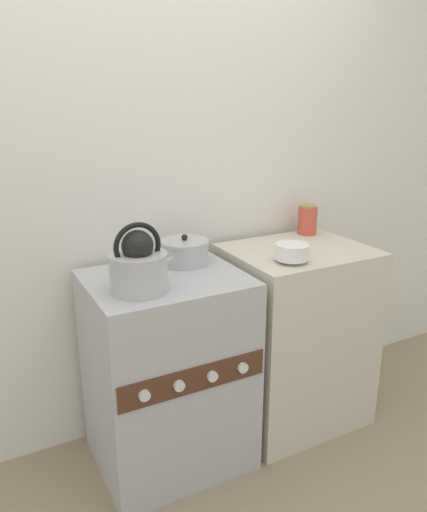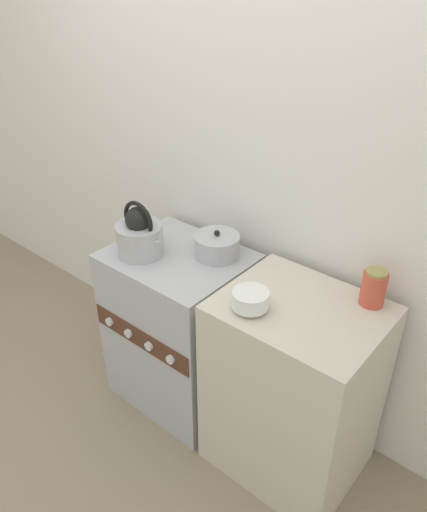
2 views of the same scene
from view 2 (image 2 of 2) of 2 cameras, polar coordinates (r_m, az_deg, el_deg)
The scene contains 8 objects.
ground_plane at distance 2.82m, azimuth -7.47°, elevation -17.84°, with size 12.00×12.00×0.00m, color gray.
wall_back at distance 2.46m, azimuth 1.11°, elevation 10.59°, with size 7.00×0.06×2.50m.
stove at distance 2.64m, azimuth -3.82°, elevation -8.18°, with size 0.65×0.57×0.89m.
counter at distance 2.33m, azimuth 9.03°, elevation -14.79°, with size 0.66×0.54×0.91m.
kettle at distance 2.37m, azimuth -8.42°, elevation 2.41°, with size 0.27×0.22×0.27m.
cooking_pot at distance 2.35m, azimuth 0.39°, elevation 1.21°, with size 0.22×0.22×0.14m.
enamel_bowl at distance 1.97m, azimuth 4.24°, elevation -4.98°, with size 0.15×0.15×0.08m.
storage_jar at distance 2.07m, azimuth 17.84°, elevation -3.48°, with size 0.10×0.10×0.15m.
Camera 2 is at (1.44, -1.18, 2.11)m, focal length 35.00 mm.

